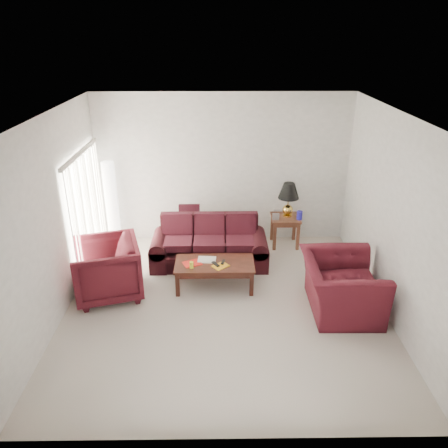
# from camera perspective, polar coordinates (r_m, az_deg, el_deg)

# --- Properties ---
(floor) EXTENTS (5.00, 5.00, 0.00)m
(floor) POSITION_cam_1_polar(r_m,az_deg,el_deg) (7.13, 0.09, -10.56)
(floor) COLOR beige
(floor) RESTS_ON ground
(blinds) EXTENTS (0.10, 2.00, 2.16)m
(blinds) POSITION_cam_1_polar(r_m,az_deg,el_deg) (8.10, -17.44, 1.41)
(blinds) COLOR silver
(blinds) RESTS_ON ground
(sofa) EXTENTS (2.18, 1.00, 0.88)m
(sofa) POSITION_cam_1_polar(r_m,az_deg,el_deg) (8.09, -1.94, -2.43)
(sofa) COLOR black
(sofa) RESTS_ON ground
(throw_pillow) EXTENTS (0.41, 0.20, 0.43)m
(throw_pillow) POSITION_cam_1_polar(r_m,az_deg,el_deg) (8.66, -4.55, 1.23)
(throw_pillow) COLOR black
(throw_pillow) RESTS_ON sofa
(end_table) EXTENTS (0.59, 0.59, 0.62)m
(end_table) POSITION_cam_1_polar(r_m,az_deg,el_deg) (8.94, 7.93, -0.88)
(end_table) COLOR #59281E
(end_table) RESTS_ON ground
(table_lamp) EXTENTS (0.46, 0.46, 0.70)m
(table_lamp) POSITION_cam_1_polar(r_m,az_deg,el_deg) (8.74, 8.39, 3.15)
(table_lamp) COLOR gold
(table_lamp) RESTS_ON end_table
(clock) EXTENTS (0.13, 0.05, 0.13)m
(clock) POSITION_cam_1_polar(r_m,az_deg,el_deg) (8.64, 6.78, 0.97)
(clock) COLOR silver
(clock) RESTS_ON end_table
(blue_canister) EXTENTS (0.13, 0.13, 0.17)m
(blue_canister) POSITION_cam_1_polar(r_m,az_deg,el_deg) (8.71, 9.84, 1.12)
(blue_canister) COLOR #1A1692
(blue_canister) RESTS_ON end_table
(picture_frame) EXTENTS (0.14, 0.17, 0.05)m
(picture_frame) POSITION_cam_1_polar(r_m,az_deg,el_deg) (8.92, 6.93, 1.83)
(picture_frame) COLOR #B1B1B5
(picture_frame) RESTS_ON end_table
(floor_lamp) EXTENTS (0.32, 0.32, 1.77)m
(floor_lamp) POSITION_cam_1_polar(r_m,az_deg,el_deg) (8.92, -14.45, 2.51)
(floor_lamp) COLOR white
(floor_lamp) RESTS_ON ground
(armchair_left) EXTENTS (1.30, 1.28, 0.96)m
(armchair_left) POSITION_cam_1_polar(r_m,az_deg,el_deg) (7.39, -15.09, -5.73)
(armchair_left) COLOR #3E0E15
(armchair_left) RESTS_ON ground
(armchair_right) EXTENTS (1.16, 1.32, 0.85)m
(armchair_right) POSITION_cam_1_polar(r_m,az_deg,el_deg) (7.05, 15.00, -7.81)
(armchair_right) COLOR #420F17
(armchair_right) RESTS_ON ground
(coffee_table) EXTENTS (1.39, 0.78, 0.47)m
(coffee_table) POSITION_cam_1_polar(r_m,az_deg,el_deg) (7.48, -1.23, -6.63)
(coffee_table) COLOR black
(coffee_table) RESTS_ON ground
(magazine_red) EXTENTS (0.35, 0.31, 0.02)m
(magazine_red) POSITION_cam_1_polar(r_m,az_deg,el_deg) (7.34, -4.17, -5.15)
(magazine_red) COLOR #B21811
(magazine_red) RESTS_ON coffee_table
(magazine_white) EXTENTS (0.32, 0.25, 0.02)m
(magazine_white) POSITION_cam_1_polar(r_m,az_deg,el_deg) (7.44, -2.26, -4.68)
(magazine_white) COLOR silver
(magazine_white) RESTS_ON coffee_table
(magazine_orange) EXTENTS (0.32, 0.31, 0.01)m
(magazine_orange) POSITION_cam_1_polar(r_m,az_deg,el_deg) (7.25, -0.46, -5.50)
(magazine_orange) COLOR orange
(magazine_orange) RESTS_ON coffee_table
(remote_a) EXTENTS (0.14, 0.18, 0.02)m
(remote_a) POSITION_cam_1_polar(r_m,az_deg,el_deg) (7.26, -1.10, -5.25)
(remote_a) COLOR black
(remote_a) RESTS_ON coffee_table
(remote_b) EXTENTS (0.08, 0.16, 0.02)m
(remote_b) POSITION_cam_1_polar(r_m,az_deg,el_deg) (7.33, -0.12, -4.98)
(remote_b) COLOR black
(remote_b) RESTS_ON coffee_table
(yellow_glass) EXTENTS (0.07, 0.07, 0.11)m
(yellow_glass) POSITION_cam_1_polar(r_m,az_deg,el_deg) (7.20, -4.26, -5.36)
(yellow_glass) COLOR #F1FF38
(yellow_glass) RESTS_ON coffee_table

